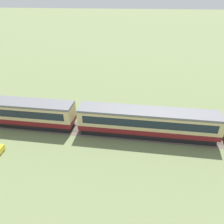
{
  "coord_description": "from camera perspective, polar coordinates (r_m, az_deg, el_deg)",
  "views": [
    {
      "loc": [
        -15.4,
        -22.8,
        17.81
      ],
      "look_at": [
        -18.93,
        1.86,
        3.09
      ],
      "focal_mm": 32.0,
      "sensor_mm": 36.0,
      "label": 1
    }
  ],
  "objects": [
    {
      "name": "passenger_train",
      "position": [
        28.74,
        10.55,
        -2.75
      ],
      "size": [
        102.54,
        3.24,
        4.09
      ],
      "color": "maroon",
      "rests_on": "ground_plane"
    },
    {
      "name": "railway_track",
      "position": [
        30.01,
        9.69,
        -6.33
      ],
      "size": [
        177.46,
        3.6,
        0.04
      ],
      "color": "#665B51",
      "rests_on": "ground_plane"
    }
  ]
}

